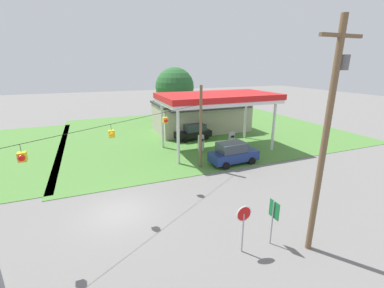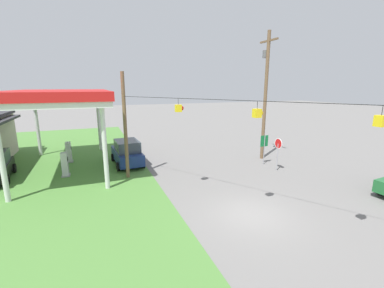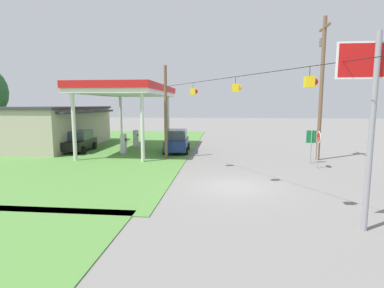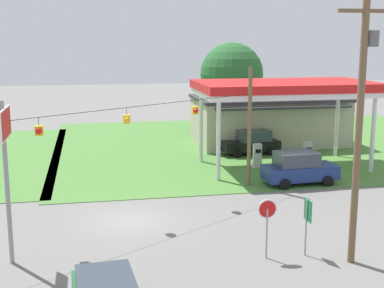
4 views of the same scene
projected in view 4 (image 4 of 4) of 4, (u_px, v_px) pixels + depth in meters
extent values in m
plane|color=slate|center=(129.00, 220.00, 26.44)|extent=(160.00, 160.00, 0.00)
cube|color=#4C7F38|center=(270.00, 143.00, 45.63)|extent=(36.00, 28.00, 0.04)
cube|color=silver|center=(285.00, 92.00, 36.29)|extent=(11.71, 6.45, 0.35)
cube|color=red|center=(285.00, 86.00, 36.20)|extent=(11.91, 6.65, 0.55)
cylinder|color=silver|center=(218.00, 141.00, 33.30)|extent=(0.28, 0.28, 5.07)
cylinder|color=silver|center=(373.00, 136.00, 35.28)|extent=(0.28, 0.28, 5.07)
cylinder|color=silver|center=(201.00, 128.00, 38.36)|extent=(0.28, 0.28, 5.07)
cylinder|color=silver|center=(337.00, 123.00, 40.33)|extent=(0.28, 0.28, 5.07)
cube|color=#B2A893|center=(269.00, 122.00, 45.23)|extent=(12.20, 6.61, 3.80)
cube|color=#333338|center=(269.00, 98.00, 44.84)|extent=(12.50, 6.91, 0.24)
cube|color=#333338|center=(285.00, 108.00, 41.39)|extent=(10.98, 0.70, 0.20)
cube|color=gray|center=(257.00, 167.00, 36.95)|extent=(0.71, 0.56, 0.12)
cube|color=silver|center=(257.00, 155.00, 36.79)|extent=(0.55, 0.40, 1.62)
cube|color=black|center=(258.00, 151.00, 36.51)|extent=(0.39, 0.03, 0.24)
cube|color=gray|center=(307.00, 165.00, 37.65)|extent=(0.71, 0.56, 0.12)
cube|color=silver|center=(307.00, 153.00, 37.48)|extent=(0.55, 0.40, 1.62)
cube|color=black|center=(309.00, 149.00, 37.21)|extent=(0.39, 0.03, 0.24)
cube|color=navy|center=(300.00, 172.00, 32.78)|extent=(4.61, 2.13, 0.87)
cube|color=#333D47|center=(296.00, 159.00, 32.54)|extent=(2.58, 1.85, 0.85)
cylinder|color=black|center=(313.00, 174.00, 34.10)|extent=(0.69, 0.26, 0.68)
cylinder|color=black|center=(328.00, 181.00, 32.31)|extent=(0.69, 0.26, 0.68)
cylinder|color=black|center=(273.00, 177.00, 33.41)|extent=(0.69, 0.26, 0.68)
cylinder|color=black|center=(285.00, 185.00, 31.62)|extent=(0.69, 0.26, 0.68)
cube|color=black|center=(250.00, 145.00, 41.27)|extent=(4.59, 2.23, 0.74)
cube|color=#333D47|center=(253.00, 135.00, 41.19)|extent=(2.58, 1.91, 0.82)
cylinder|color=black|center=(237.00, 154.00, 40.08)|extent=(0.70, 0.28, 0.68)
cylinder|color=black|center=(229.00, 149.00, 41.86)|extent=(0.70, 0.28, 0.68)
cylinder|color=black|center=(271.00, 151.00, 40.83)|extent=(0.70, 0.28, 0.68)
cylinder|color=black|center=(261.00, 147.00, 42.61)|extent=(0.70, 0.28, 0.68)
cylinder|color=#99999E|center=(267.00, 234.00, 21.69)|extent=(0.08, 0.08, 2.10)
cylinder|color=white|center=(267.00, 209.00, 21.49)|extent=(0.80, 0.03, 0.80)
cylinder|color=red|center=(267.00, 209.00, 21.49)|extent=(0.70, 0.03, 0.70)
cylinder|color=gray|center=(7.00, 184.00, 20.79)|extent=(0.18, 0.18, 6.55)
cube|color=white|center=(5.00, 124.00, 20.35)|extent=(0.06, 2.43, 1.18)
cube|color=red|center=(5.00, 124.00, 20.35)|extent=(0.07, 2.31, 1.06)
cylinder|color=gray|center=(306.00, 228.00, 21.94)|extent=(0.07, 0.07, 2.40)
cube|color=#146B33|center=(308.00, 210.00, 21.80)|extent=(0.04, 0.70, 0.90)
cylinder|color=brown|center=(359.00, 132.00, 20.49)|extent=(0.28, 0.28, 10.64)
cube|color=brown|center=(366.00, 11.00, 19.61)|extent=(2.20, 0.14, 0.14)
cylinder|color=#59595B|center=(373.00, 39.00, 19.87)|extent=(0.44, 0.44, 0.60)
cylinder|color=brown|center=(249.00, 127.00, 31.99)|extent=(0.24, 0.24, 7.20)
cylinder|color=black|center=(126.00, 108.00, 25.34)|extent=(15.34, 10.02, 0.02)
cylinder|color=black|center=(39.00, 122.00, 22.25)|extent=(0.02, 0.02, 0.35)
cube|color=yellow|center=(39.00, 130.00, 22.32)|extent=(0.32, 0.32, 0.40)
sphere|color=red|center=(39.00, 131.00, 22.16)|extent=(0.28, 0.28, 0.28)
cylinder|color=black|center=(126.00, 111.00, 25.38)|extent=(0.02, 0.02, 0.35)
cube|color=yellow|center=(127.00, 119.00, 25.45)|extent=(0.32, 0.32, 0.40)
sphere|color=yellow|center=(127.00, 120.00, 25.29)|extent=(0.28, 0.28, 0.28)
cylinder|color=black|center=(195.00, 103.00, 28.51)|extent=(0.02, 0.02, 0.35)
cube|color=yellow|center=(195.00, 110.00, 28.58)|extent=(0.32, 0.32, 0.40)
sphere|color=red|center=(196.00, 111.00, 28.41)|extent=(0.28, 0.28, 0.28)
cylinder|color=#4C3828|center=(231.00, 115.00, 52.27)|extent=(0.44, 0.44, 3.01)
sphere|color=#28602D|center=(232.00, 74.00, 51.50)|extent=(6.07, 6.07, 6.07)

